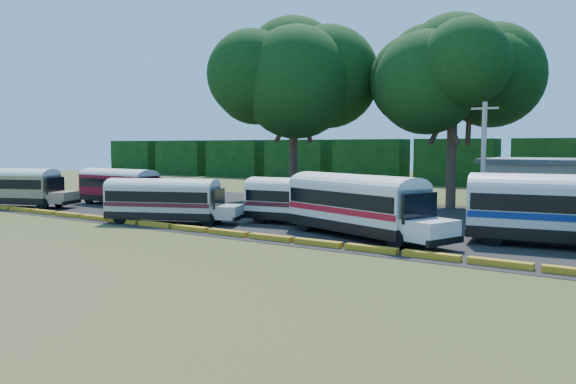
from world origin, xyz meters
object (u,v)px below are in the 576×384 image
Objects in this scene: bus_cream_west at (165,198)px; bus_beige at (12,185)px; bus_red at (120,184)px; bus_white_red at (358,202)px; tree_west at (293,69)px.

bus_beige is at bearing 158.56° from bus_cream_west.
bus_white_red is (24.73, -3.80, 0.20)m from bus_red.
bus_red is 0.57× the size of tree_west.
bus_beige is at bearing -134.31° from tree_west.
tree_west is at bearing 47.21° from bus_red.
bus_beige is 0.91× the size of bus_white_red.
tree_west reaches higher than bus_cream_west.
bus_red is at bearing 23.49° from bus_beige.
tree_west is (16.75, 17.16, 10.19)m from bus_beige.
tree_west is (-0.96, 16.88, 10.37)m from bus_cream_west.
tree_west is (-14.14, 14.91, 10.04)m from bus_white_red.
bus_beige is 1.05× the size of bus_red.
bus_cream_west is 0.83× the size of bus_white_red.
bus_beige is 8.64m from bus_red.
bus_white_red is at bearing -46.51° from tree_west.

